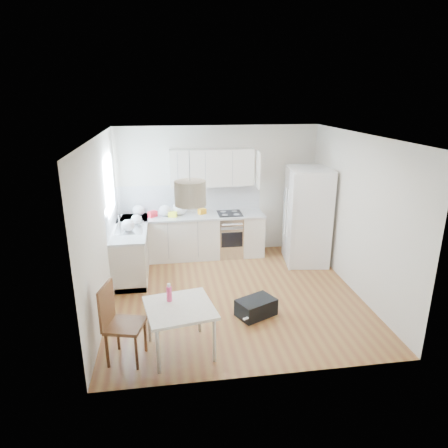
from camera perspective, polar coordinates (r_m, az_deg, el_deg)
The scene contains 29 objects.
floor at distance 7.01m, azimuth 1.54°, elevation -10.06°, with size 4.20×4.20×0.00m, color brown.
ceiling at distance 6.20m, azimuth 1.75°, elevation 12.49°, with size 4.20×4.20×0.00m, color white.
wall_back at distance 8.48m, azimuth -0.82°, elevation 4.79°, with size 4.20×4.20×0.00m, color silver.
wall_left at distance 6.47m, azimuth -17.02°, elevation -0.32°, with size 4.20×4.20×0.00m, color silver.
wall_right at distance 7.13m, azimuth 18.49°, elevation 1.24°, with size 4.20×4.20×0.00m, color silver.
window_glassblock at distance 7.46m, azimuth -16.01°, elevation 5.38°, with size 0.02×1.00×1.00m, color #BFE0F9.
cabinets_back at distance 8.40m, azimuth -4.59°, elevation -1.89°, with size 3.00×0.60×0.88m, color beige.
cabinets_left at distance 7.86m, azimuth -13.06°, elevation -3.77°, with size 0.60×1.80×0.88m, color beige.
counter_back at distance 8.25m, azimuth -4.67°, elevation 1.11°, with size 3.02×0.64×0.04m, color #B5B9BB.
counter_left at distance 7.70m, azimuth -13.30°, elevation -0.59°, with size 0.64×1.82×0.04m, color #B5B9BB.
backsplash_back at distance 8.45m, azimuth -4.86°, elevation 3.70°, with size 3.00×0.01×0.58m, color white.
backsplash_left at distance 7.64m, azimuth -15.66°, elevation 1.51°, with size 0.01×1.80×0.58m, color white.
upper_cabinets at distance 8.20m, azimuth -1.74°, elevation 8.07°, with size 1.70×0.32×0.75m, color beige.
range_oven at distance 8.48m, azimuth 0.81°, elevation -1.62°, with size 0.50×0.61×0.88m, color silver, non-canonical shape.
sink at distance 7.65m, azimuth -13.33°, elevation -0.60°, with size 0.50×0.80×0.16m, color silver, non-canonical shape.
refrigerator at distance 8.20m, azimuth 11.86°, elevation 1.15°, with size 0.91×0.97×1.93m, color white, non-canonical shape.
dining_table at distance 5.36m, azimuth -6.35°, elevation -12.28°, with size 1.00×1.00×0.68m.
dining_chair at distance 5.37m, azimuth -13.94°, elevation -13.64°, with size 0.45×0.45×1.06m, color #442B14, non-canonical shape.
drink_bottle at distance 5.41m, azimuth -7.85°, elevation -9.64°, with size 0.07×0.07×0.25m, color #EE427C.
gym_bag at distance 6.38m, azimuth 4.60°, elevation -11.78°, with size 0.58×0.38×0.27m, color black.
pendant_lamp at distance 4.79m, azimuth -4.84°, elevation 4.41°, with size 0.38×0.38×0.30m, color #C3B596.
grocery_bag_a at distance 8.33m, azimuth -12.14°, elevation 1.87°, with size 0.25×0.21×0.23m, color white.
grocery_bag_b at distance 8.21m, azimuth -8.43°, elevation 1.89°, with size 0.26×0.22×0.24m, color white.
grocery_bag_c at distance 8.25m, azimuth -6.36°, elevation 2.20°, with size 0.30×0.26×0.27m, color white.
grocery_bag_d at distance 7.83m, azimuth -12.39°, elevation 0.68°, with size 0.21×0.18×0.19m, color white.
grocery_bag_e at distance 7.45m, azimuth -13.54°, elevation -0.19°, with size 0.24×0.21×0.22m, color white.
snack_orange at distance 8.31m, azimuth -3.15°, elevation 1.81°, with size 0.16×0.10×0.11m, color orange.
snack_yellow at distance 8.15m, azimuth -7.35°, elevation 1.37°, with size 0.16×0.10×0.11m, color #FEFF28.
snack_red at distance 8.22m, azimuth -10.16°, elevation 1.41°, with size 0.17×0.11×0.12m, color red.
Camera 1 is at (-1.08, -6.08, 3.32)m, focal length 32.00 mm.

